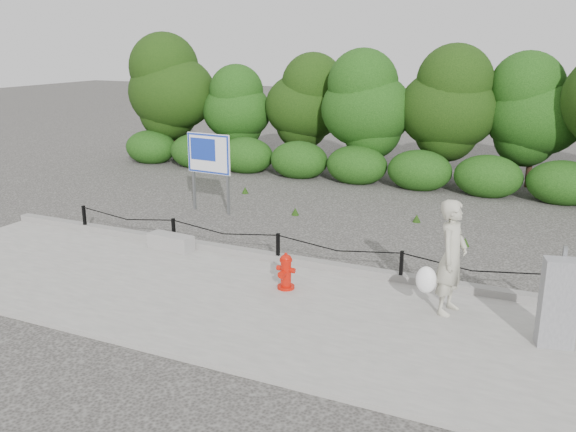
% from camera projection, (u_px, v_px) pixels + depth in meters
% --- Properties ---
extents(ground, '(90.00, 90.00, 0.00)m').
position_uv_depth(ground, '(278.00, 266.00, 12.22)').
color(ground, '#2D2B28').
rests_on(ground, ground).
extents(sidewalk, '(14.00, 4.00, 0.08)m').
position_uv_depth(sidewalk, '(227.00, 301.00, 10.47)').
color(sidewalk, gray).
rests_on(sidewalk, ground).
extents(curb, '(14.00, 0.22, 0.14)m').
position_uv_depth(curb, '(279.00, 258.00, 12.22)').
color(curb, slate).
rests_on(curb, sidewalk).
extents(chain_barrier, '(10.06, 0.06, 0.60)m').
position_uv_depth(chain_barrier, '(278.00, 244.00, 12.09)').
color(chain_barrier, black).
rests_on(chain_barrier, sidewalk).
extents(treeline, '(20.61, 3.70, 5.10)m').
position_uv_depth(treeline, '(434.00, 99.00, 18.81)').
color(treeline, black).
rests_on(treeline, ground).
extents(fire_hydrant, '(0.35, 0.36, 0.67)m').
position_uv_depth(fire_hydrant, '(286.00, 272.00, 10.81)').
color(fire_hydrant, '#BB1207').
rests_on(fire_hydrant, sidewalk).
extents(pedestrian, '(0.80, 0.75, 1.88)m').
position_uv_depth(pedestrian, '(450.00, 259.00, 9.71)').
color(pedestrian, '#ADA994').
rests_on(pedestrian, sidewalk).
extents(concrete_block, '(1.03, 0.42, 0.32)m').
position_uv_depth(concrete_block, '(171.00, 242.00, 12.91)').
color(concrete_block, gray).
rests_on(concrete_block, sidewalk).
extents(utility_cabinet, '(0.56, 0.42, 1.46)m').
position_uv_depth(utility_cabinet, '(558.00, 303.00, 8.69)').
color(utility_cabinet, gray).
rests_on(utility_cabinet, sidewalk).
extents(advertising_sign, '(1.29, 0.19, 2.07)m').
position_uv_depth(advertising_sign, '(209.00, 157.00, 15.66)').
color(advertising_sign, slate).
rests_on(advertising_sign, ground).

